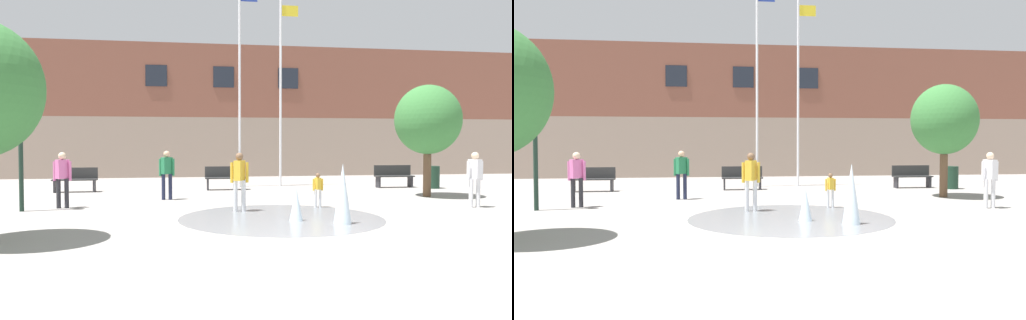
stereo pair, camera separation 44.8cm
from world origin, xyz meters
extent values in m
plane|color=gray|center=(0.00, 0.00, 0.00)|extent=(100.00, 100.00, 0.00)
cube|color=gray|center=(0.00, 20.62, 1.58)|extent=(36.00, 6.00, 3.17)
cube|color=brown|center=(0.00, 20.62, 5.11)|extent=(36.00, 6.00, 3.87)
cube|color=#1E232D|center=(-3.50, 17.60, 5.30)|extent=(1.10, 0.06, 1.10)
cube|color=#1E232D|center=(0.00, 17.60, 5.30)|extent=(1.10, 0.06, 1.10)
cube|color=#1E232D|center=(3.50, 17.60, 5.30)|extent=(1.10, 0.06, 1.10)
cylinder|color=gray|center=(0.04, 3.15, 0.00)|extent=(5.05, 5.05, 0.01)
cone|color=silver|center=(1.26, 2.09, 0.70)|extent=(0.42, 0.42, 1.39)
cone|color=silver|center=(0.31, 2.68, 0.40)|extent=(0.33, 0.33, 0.81)
cube|color=#28282D|center=(-6.95, 10.53, 0.22)|extent=(0.06, 0.40, 0.44)
cube|color=#28282D|center=(-5.55, 10.53, 0.22)|extent=(0.06, 0.40, 0.44)
cube|color=#2D2D2D|center=(-6.25, 10.53, 0.47)|extent=(1.60, 0.44, 0.05)
cube|color=#2D2D2D|center=(-6.25, 10.73, 0.70)|extent=(1.60, 0.04, 0.42)
cube|color=#28282D|center=(-1.30, 10.54, 0.22)|extent=(0.06, 0.40, 0.44)
cube|color=#28282D|center=(0.10, 10.54, 0.22)|extent=(0.06, 0.40, 0.44)
cube|color=#2D2D2D|center=(-0.60, 10.54, 0.47)|extent=(1.60, 0.44, 0.05)
cube|color=#2D2D2D|center=(-0.60, 10.74, 0.70)|extent=(1.60, 0.04, 0.42)
cube|color=#28282D|center=(5.65, 10.43, 0.22)|extent=(0.06, 0.40, 0.44)
cube|color=#28282D|center=(7.05, 10.43, 0.22)|extent=(0.06, 0.40, 0.44)
cube|color=#2D2D2D|center=(6.35, 10.43, 0.47)|extent=(1.60, 0.44, 0.05)
cube|color=#2D2D2D|center=(6.35, 10.63, 0.70)|extent=(1.60, 0.04, 0.42)
cylinder|color=silver|center=(5.83, 4.22, 0.42)|extent=(0.12, 0.12, 0.84)
cylinder|color=silver|center=(6.05, 4.22, 0.42)|extent=(0.12, 0.12, 0.84)
cube|color=white|center=(5.94, 4.22, 1.11)|extent=(0.29, 0.38, 0.54)
sphere|color=beige|center=(5.94, 4.22, 1.48)|extent=(0.21, 0.21, 0.21)
cylinder|color=white|center=(5.73, 4.22, 1.05)|extent=(0.08, 0.08, 0.55)
cylinder|color=white|center=(6.15, 4.22, 1.05)|extent=(0.08, 0.08, 0.55)
cylinder|color=silver|center=(1.44, 4.95, 0.26)|extent=(0.07, 0.07, 0.52)
cylinder|color=silver|center=(1.57, 4.95, 0.26)|extent=(0.07, 0.07, 0.52)
cube|color=gold|center=(1.50, 4.95, 0.69)|extent=(0.15, 0.23, 0.33)
sphere|color=brown|center=(1.50, 4.95, 0.92)|extent=(0.13, 0.13, 0.13)
cylinder|color=gold|center=(1.37, 4.95, 0.65)|extent=(0.05, 0.05, 0.34)
cylinder|color=gold|center=(1.63, 4.95, 0.65)|extent=(0.05, 0.05, 0.34)
cylinder|color=#1E233D|center=(-2.92, 7.54, 0.42)|extent=(0.12, 0.12, 0.84)
cylinder|color=#1E233D|center=(-2.70, 7.54, 0.42)|extent=(0.12, 0.12, 0.84)
cube|color=#237547|center=(-2.81, 7.54, 1.11)|extent=(0.39, 0.37, 0.54)
sphere|color=tan|center=(-2.81, 7.54, 1.48)|extent=(0.21, 0.21, 0.21)
cylinder|color=#237547|center=(-3.02, 7.54, 1.05)|extent=(0.08, 0.08, 0.55)
cylinder|color=#237547|center=(-2.60, 7.54, 1.05)|extent=(0.08, 0.08, 0.55)
cylinder|color=silver|center=(-0.93, 4.50, 0.42)|extent=(0.12, 0.12, 0.84)
cylinder|color=silver|center=(-0.71, 4.50, 0.42)|extent=(0.12, 0.12, 0.84)
cube|color=gold|center=(-0.82, 4.50, 1.11)|extent=(0.35, 0.39, 0.54)
sphere|color=brown|center=(-0.82, 4.50, 1.48)|extent=(0.21, 0.21, 0.21)
cylinder|color=gold|center=(-1.03, 4.50, 1.05)|extent=(0.08, 0.08, 0.55)
cylinder|color=gold|center=(-0.61, 4.50, 1.05)|extent=(0.08, 0.08, 0.55)
cylinder|color=#28282D|center=(-5.81, 5.92, 0.42)|extent=(0.12, 0.12, 0.84)
cylinder|color=#28282D|center=(-5.59, 5.92, 0.42)|extent=(0.12, 0.12, 0.84)
cube|color=pink|center=(-5.70, 5.92, 1.11)|extent=(0.38, 0.38, 0.54)
sphere|color=beige|center=(-5.70, 5.92, 1.48)|extent=(0.21, 0.21, 0.21)
cylinder|color=pink|center=(-5.91, 5.92, 1.05)|extent=(0.08, 0.08, 0.55)
cylinder|color=pink|center=(-5.49, 5.92, 1.05)|extent=(0.08, 0.08, 0.55)
cylinder|color=silver|center=(0.13, 11.88, 4.28)|extent=(0.10, 0.10, 8.56)
cylinder|color=silver|center=(1.87, 11.88, 4.01)|extent=(0.10, 0.10, 8.02)
cube|color=yellow|center=(2.27, 11.88, 7.39)|extent=(0.70, 0.02, 0.45)
cylinder|color=#192D23|center=(-6.65, 5.43, 1.88)|extent=(0.12, 0.12, 3.75)
sphere|color=white|center=(-6.65, 5.43, 3.91)|extent=(0.32, 0.32, 0.32)
cylinder|color=#193323|center=(7.72, 9.86, 0.45)|extent=(0.56, 0.56, 0.90)
cylinder|color=brown|center=(5.98, 7.05, 0.73)|extent=(0.26, 0.26, 1.46)
ellipsoid|color=#387538|center=(5.98, 7.05, 2.64)|extent=(2.22, 2.22, 2.36)
camera|label=1|loc=(-2.52, -8.84, 1.90)|focal=35.00mm
camera|label=2|loc=(-2.07, -8.91, 1.90)|focal=35.00mm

